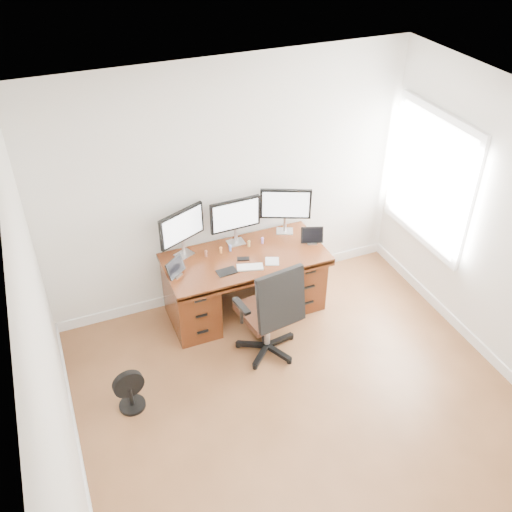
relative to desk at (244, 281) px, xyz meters
name	(u,v)px	position (x,y,z in m)	size (l,w,h in m)	color
ground	(321,435)	(0.00, -1.83, -0.40)	(4.50, 4.50, 0.00)	brown
back_wall	(229,186)	(0.00, 0.42, 0.95)	(4.00, 0.10, 2.70)	white
desk	(244,281)	(0.00, 0.00, 0.00)	(1.70, 0.80, 0.75)	#502410
office_chair	(270,325)	(-0.01, -0.73, -0.03)	(0.67, 0.67, 1.13)	black
floor_fan	(130,391)	(-1.47, -0.88, -0.20)	(0.29, 0.25, 0.42)	black
monitor_left	(182,228)	(-0.58, 0.24, 0.68)	(0.52, 0.26, 0.53)	silver
monitor_center	(235,216)	(0.00, 0.24, 0.68)	(0.55, 0.15, 0.53)	silver
monitor_right	(286,205)	(0.58, 0.24, 0.68)	(0.52, 0.25, 0.53)	silver
tablet_left	(176,269)	(-0.75, -0.08, 0.43)	(0.23, 0.20, 0.19)	silver
tablet_right	(312,237)	(0.76, -0.08, 0.43)	(0.25, 0.15, 0.19)	silver
keyboard	(250,267)	(-0.03, -0.24, 0.36)	(0.27, 0.11, 0.01)	silver
trackpad	(272,261)	(0.22, -0.23, 0.35)	(0.14, 0.14, 0.01)	#B8BABF
drawing_tablet	(227,272)	(-0.27, -0.22, 0.35)	(0.20, 0.13, 0.01)	black
phone	(243,259)	(-0.04, -0.07, 0.35)	(0.13, 0.06, 0.01)	black
figurine_brown	(206,253)	(-0.38, 0.12, 0.39)	(0.03, 0.03, 0.08)	brown
figurine_orange	(221,250)	(-0.21, 0.12, 0.39)	(0.03, 0.03, 0.08)	orange
figurine_blue	(230,247)	(-0.11, 0.12, 0.39)	(0.03, 0.03, 0.08)	#6A8DEA
figurine_yellow	(249,243)	(0.10, 0.12, 0.39)	(0.03, 0.03, 0.08)	tan
figurine_purple	(262,240)	(0.26, 0.12, 0.39)	(0.03, 0.03, 0.08)	#AF7BE0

